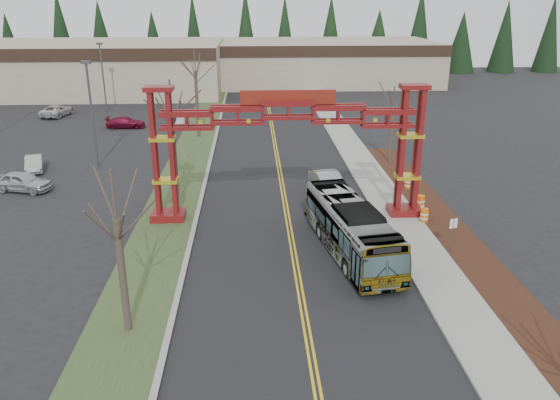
{
  "coord_description": "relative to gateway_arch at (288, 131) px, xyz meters",
  "views": [
    {
      "loc": [
        -2.3,
        -16.16,
        14.05
      ],
      "look_at": [
        -0.81,
        12.34,
        3.4
      ],
      "focal_mm": 35.0,
      "sensor_mm": 36.0,
      "label": 1
    }
  ],
  "objects": [
    {
      "name": "lane_line_left",
      "position": [
        -0.12,
        7.0,
        -5.96
      ],
      "size": [
        0.12,
        100.0,
        0.01
      ],
      "primitive_type": "cube",
      "color": "gold",
      "rests_on": "road"
    },
    {
      "name": "bare_tree_right_far",
      "position": [
        10.0,
        12.43,
        -1.11
      ],
      "size": [
        3.02,
        3.02,
        6.89
      ],
      "color": "#382D26",
      "rests_on": "ground"
    },
    {
      "name": "silver_sedan",
      "position": [
        3.37,
        4.49,
        -5.15
      ],
      "size": [
        2.7,
        5.29,
        1.66
      ],
      "primitive_type": "imported",
      "rotation": [
        0.0,
        0.0,
        0.2
      ],
      "color": "#A5A8AD",
      "rests_on": "ground"
    },
    {
      "name": "barrel_mid",
      "position": [
        9.32,
        0.78,
        -5.43
      ],
      "size": [
        0.6,
        0.6,
        1.11
      ],
      "color": "orange",
      "rests_on": "ground"
    },
    {
      "name": "retail_building_west",
      "position": [
        -30.0,
        53.96,
        -2.22
      ],
      "size": [
        46.0,
        22.3,
        7.5
      ],
      "color": "tan",
      "rests_on": "ground"
    },
    {
      "name": "landscape_strip",
      "position": [
        10.2,
        -8.0,
        -5.92
      ],
      "size": [
        2.6,
        50.0,
        0.12
      ],
      "primitive_type": "cube",
      "color": "black",
      "rests_on": "ground"
    },
    {
      "name": "parked_car_far_a",
      "position": [
        -11.0,
        29.62,
        -5.32
      ],
      "size": [
        2.3,
        4.22,
        1.32
      ],
      "primitive_type": "imported",
      "rotation": [
        0.0,
        0.0,
        0.24
      ],
      "color": "#B0B0B8",
      "rests_on": "ground"
    },
    {
      "name": "curb_right",
      "position": [
        6.15,
        7.0,
        -5.91
      ],
      "size": [
        0.3,
        110.0,
        0.15
      ],
      "primitive_type": "cube",
      "color": "gray",
      "rests_on": "ground"
    },
    {
      "name": "gateway_arch",
      "position": [
        0.0,
        0.0,
        0.0
      ],
      "size": [
        18.2,
        1.6,
        8.9
      ],
      "color": "#5A0B13",
      "rests_on": "ground"
    },
    {
      "name": "parked_car_near_a",
      "position": [
        -19.99,
        6.47,
        -5.22
      ],
      "size": [
        4.81,
        2.96,
        1.53
      ],
      "primitive_type": "imported",
      "rotation": [
        0.0,
        0.0,
        1.3
      ],
      "color": "silver",
      "rests_on": "ground"
    },
    {
      "name": "bare_tree_median_mid",
      "position": [
        -8.0,
        4.67,
        0.35
      ],
      "size": [
        3.46,
        3.46,
        8.66
      ],
      "color": "#382D26",
      "rests_on": "ground"
    },
    {
      "name": "retail_building_east",
      "position": [
        10.0,
        61.95,
        -2.47
      ],
      "size": [
        38.0,
        20.3,
        7.0
      ],
      "color": "tan",
      "rests_on": "ground"
    },
    {
      "name": "sidewalk_right",
      "position": [
        7.6,
        7.0,
        -5.91
      ],
      "size": [
        2.6,
        110.0,
        0.14
      ],
      "primitive_type": "cube",
      "color": "gray",
      "rests_on": "ground"
    },
    {
      "name": "transit_bus",
      "position": [
        3.27,
        -5.52,
        -4.46
      ],
      "size": [
        4.31,
        11.2,
        3.04
      ],
      "primitive_type": "imported",
      "rotation": [
        0.0,
        0.0,
        0.16
      ],
      "color": "#95989C",
      "rests_on": "ground"
    },
    {
      "name": "light_pole_near",
      "position": [
        -15.92,
        12.74,
        -0.72
      ],
      "size": [
        0.79,
        0.39,
        9.1
      ],
      "color": "#3F3F44",
      "rests_on": "ground"
    },
    {
      "name": "conifer_treeline",
      "position": [
        0.25,
        74.0,
        0.5
      ],
      "size": [
        116.1,
        5.6,
        13.0
      ],
      "color": "black",
      "rests_on": "ground"
    },
    {
      "name": "lane_line_right",
      "position": [
        0.12,
        7.0,
        -5.96
      ],
      "size": [
        0.12,
        100.0,
        0.01
      ],
      "primitive_type": "cube",
      "color": "gold",
      "rests_on": "road"
    },
    {
      "name": "bare_tree_median_far",
      "position": [
        -8.0,
        23.12,
        0.85
      ],
      "size": [
        3.38,
        3.38,
        9.12
      ],
      "color": "#382D26",
      "rests_on": "ground"
    },
    {
      "name": "grass_median",
      "position": [
        -8.0,
        7.0,
        -5.94
      ],
      "size": [
        4.0,
        110.0,
        0.08
      ],
      "primitive_type": "cube",
      "color": "#2D4120",
      "rests_on": "ground"
    },
    {
      "name": "parked_car_mid_a",
      "position": [
        -16.67,
        27.93,
        -5.35
      ],
      "size": [
        4.37,
        1.79,
        1.27
      ],
      "primitive_type": "imported",
      "rotation": [
        0.0,
        0.0,
        1.58
      ],
      "color": "maroon",
      "rests_on": "ground"
    },
    {
      "name": "curb_left",
      "position": [
        -6.15,
        7.0,
        -5.91
      ],
      "size": [
        0.3,
        110.0,
        0.15
      ],
      "primitive_type": "cube",
      "color": "gray",
      "rests_on": "ground"
    },
    {
      "name": "parked_car_near_b",
      "position": [
        -21.06,
        11.83,
        -5.35
      ],
      "size": [
        2.45,
        4.07,
        1.27
      ],
      "primitive_type": "imported",
      "rotation": [
        0.0,
        0.0,
        0.31
      ],
      "color": "#B9B9B9",
      "rests_on": "ground"
    },
    {
      "name": "barrel_north",
      "position": [
        9.71,
        5.23,
        -5.46
      ],
      "size": [
        0.56,
        0.56,
        1.04
      ],
      "color": "orange",
      "rests_on": "ground"
    },
    {
      "name": "parked_car_far_b",
      "position": [
        -26.62,
        34.96,
        -5.26
      ],
      "size": [
        3.3,
        5.54,
        1.44
      ],
      "primitive_type": "imported",
      "rotation": [
        0.0,
        0.0,
        2.96
      ],
      "color": "silver",
      "rests_on": "ground"
    },
    {
      "name": "barrel_south",
      "position": [
        8.95,
        -1.39,
        -5.48
      ],
      "size": [
        0.54,
        0.54,
        1.01
      ],
      "color": "orange",
      "rests_on": "ground"
    },
    {
      "name": "bare_tree_median_near",
      "position": [
        -8.0,
        -12.95,
        -0.63
      ],
      "size": [
        3.31,
        3.31,
        7.56
      ],
      "color": "#382D26",
      "rests_on": "ground"
    },
    {
      "name": "street_sign",
      "position": [
        9.19,
        -5.85,
        -4.46
      ],
      "size": [
        0.48,
        0.16,
        2.12
      ],
      "color": "#3F3F44",
      "rests_on": "ground"
    },
    {
      "name": "road",
      "position": [
        -0.0,
        7.0,
        -5.97
      ],
      "size": [
        12.0,
        110.0,
        0.02
      ],
      "primitive_type": "cube",
      "color": "black",
      "rests_on": "ground"
    },
    {
      "name": "light_pole_far",
      "position": [
        -21.21,
        37.76,
        -0.97
      ],
      "size": [
        0.75,
        0.38,
        8.66
      ],
      "color": "#3F3F44",
      "rests_on": "ground"
    }
  ]
}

